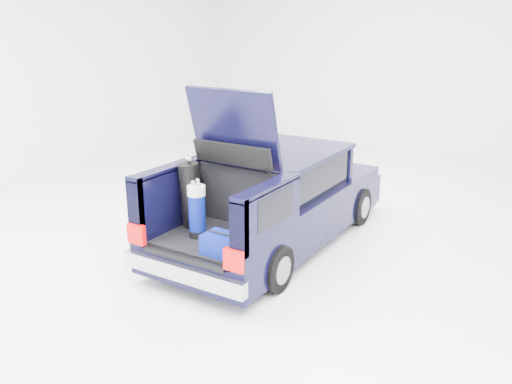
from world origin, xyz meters
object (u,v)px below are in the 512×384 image
Objects in this scene: car at (277,199)px; red_suitcase at (252,217)px; blue_duffel at (225,245)px; black_golf_bag at (191,195)px; blue_golf_bag at (197,211)px.

car reaches higher than red_suitcase.
red_suitcase is at bearing 90.60° from blue_duffel.
car reaches higher than black_golf_bag.
blue_duffel is at bearing -68.47° from red_suitcase.
blue_golf_bag is at bearing -131.03° from red_suitcase.
red_suitcase is at bearing 13.79° from black_golf_bag.
blue_duffel is (0.40, -1.97, 0.05)m from car.
black_golf_bag reaches higher than blue_duffel.
red_suitcase is 0.63m from blue_duffel.
black_golf_bag is (-0.50, -1.45, 0.38)m from car.
car is 2.01m from blue_duffel.
blue_duffel is (0.90, -0.52, -0.33)m from black_golf_bag.
blue_duffel is (0.63, -0.29, -0.23)m from blue_golf_bag.
red_suitcase is 0.71m from blue_golf_bag.
blue_golf_bag is 1.49× the size of blue_duffel.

